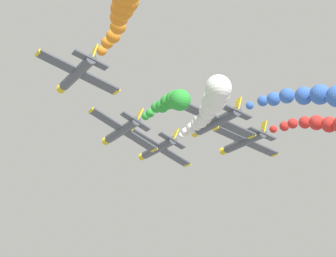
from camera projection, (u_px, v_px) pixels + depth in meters
airplane_lead at (158, 148)px, 95.98m from camera, size 8.84×10.35×4.30m
smoke_trail_lead at (211, 103)px, 77.86m from camera, size 6.29×19.05×2.91m
airplane_left_inner at (122, 130)px, 86.80m from camera, size 8.78×10.35×4.45m
smoke_trail_left_inner at (171, 102)px, 73.33m from camera, size 2.54×12.19×3.06m
airplane_right_inner at (244, 142)px, 92.74m from camera, size 9.31×10.35×3.27m
airplane_left_outer at (217, 122)px, 82.78m from camera, size 9.30×10.35×3.29m
smoke_trail_left_outer at (308, 96)px, 68.93m from camera, size 3.14×13.82×4.02m
airplane_right_outer at (77, 73)px, 74.92m from camera, size 9.18×10.35×3.47m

